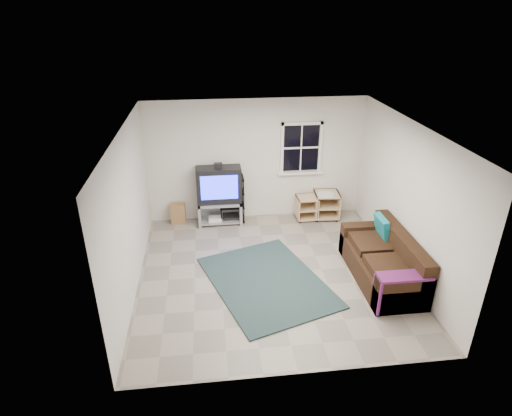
{
  "coord_description": "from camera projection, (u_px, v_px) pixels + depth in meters",
  "views": [
    {
      "loc": [
        -1.02,
        -6.24,
        4.29
      ],
      "look_at": [
        -0.23,
        0.4,
        1.09
      ],
      "focal_mm": 30.0,
      "sensor_mm": 36.0,
      "label": 1
    }
  ],
  "objects": [
    {
      "name": "side_table_left",
      "position": [
        306.0,
        207.0,
        9.36
      ],
      "size": [
        0.46,
        0.46,
        0.52
      ],
      "rotation": [
        0.0,
        0.0,
        0.03
      ],
      "color": "#D6AB83",
      "rests_on": "ground"
    },
    {
      "name": "side_table_right",
      "position": [
        326.0,
        203.0,
        9.39
      ],
      "size": [
        0.57,
        0.58,
        0.61
      ],
      "rotation": [
        0.0,
        0.0,
        -0.08
      ],
      "color": "#D6AB83",
      "rests_on": "ground"
    },
    {
      "name": "sofa",
      "position": [
        384.0,
        262.0,
        7.27
      ],
      "size": [
        0.88,
        1.98,
        0.91
      ],
      "color": "black",
      "rests_on": "ground"
    },
    {
      "name": "av_rack",
      "position": [
        232.0,
        202.0,
        9.16
      ],
      "size": [
        0.52,
        0.38,
        1.04
      ],
      "color": "black",
      "rests_on": "ground"
    },
    {
      "name": "shag_rug",
      "position": [
        267.0,
        282.0,
        7.28
      ],
      "size": [
        2.37,
        2.78,
        0.03
      ],
      "primitive_type": "cube",
      "rotation": [
        0.0,
        0.0,
        0.32
      ],
      "color": "black",
      "rests_on": "ground"
    },
    {
      "name": "tv_unit",
      "position": [
        219.0,
        191.0,
        8.97
      ],
      "size": [
        0.93,
        0.46,
        1.36
      ],
      "color": "#97989F",
      "rests_on": "ground"
    },
    {
      "name": "paper_bag",
      "position": [
        178.0,
        213.0,
        9.19
      ],
      "size": [
        0.31,
        0.2,
        0.44
      ],
      "primitive_type": "cube",
      "rotation": [
        0.0,
        0.0,
        -0.02
      ],
      "color": "#946442",
      "rests_on": "ground"
    },
    {
      "name": "room",
      "position": [
        301.0,
        151.0,
        9.04
      ],
      "size": [
        4.6,
        4.62,
        4.6
      ],
      "color": "gray",
      "rests_on": "ground"
    }
  ]
}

